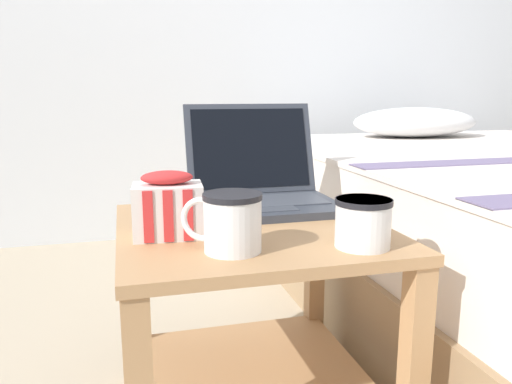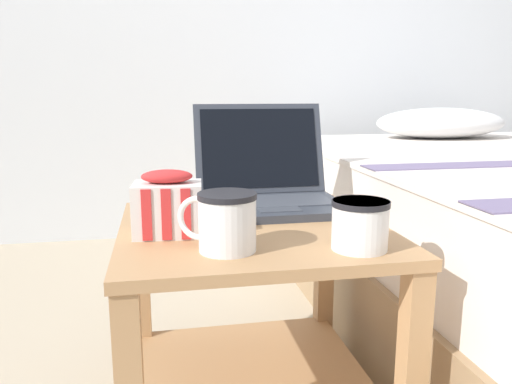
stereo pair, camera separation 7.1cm
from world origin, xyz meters
name	(u,v)px [view 2 (the right image)]	position (x,y,z in m)	size (l,w,h in m)	color
bedside_table	(252,301)	(0.00, 0.00, 0.31)	(0.55, 0.55, 0.47)	tan
laptop	(268,186)	(0.07, 0.17, 0.52)	(0.34, 0.32, 0.25)	#333842
mug_front_left	(226,219)	(-0.08, -0.16, 0.53)	(0.14, 0.10, 0.10)	white
mug_front_right	(361,222)	(0.16, -0.19, 0.52)	(0.12, 0.12, 0.09)	white
snack_bag	(168,206)	(-0.17, -0.03, 0.53)	(0.14, 0.10, 0.13)	silver
cell_phone	(163,208)	(-0.18, 0.18, 0.48)	(0.08, 0.14, 0.01)	black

